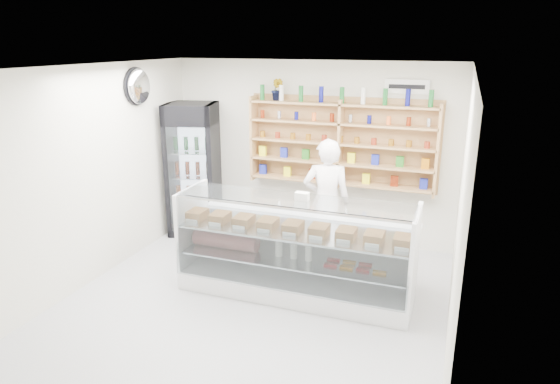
% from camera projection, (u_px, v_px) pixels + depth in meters
% --- Properties ---
extents(room, '(5.00, 5.00, 5.00)m').
position_uv_depth(room, '(247.00, 197.00, 5.57)').
color(room, '#B0B0B5').
rests_on(room, ground).
extents(display_counter, '(2.91, 0.87, 1.27)m').
position_uv_depth(display_counter, '(295.00, 267.00, 6.25)').
color(display_counter, white).
rests_on(display_counter, floor).
extents(shop_worker, '(0.74, 0.56, 1.81)m').
position_uv_depth(shop_worker, '(326.00, 202.00, 6.97)').
color(shop_worker, white).
rests_on(shop_worker, floor).
extents(drinks_cooler, '(0.94, 0.92, 2.13)m').
position_uv_depth(drinks_cooler, '(193.00, 169.00, 8.11)').
color(drinks_cooler, black).
rests_on(drinks_cooler, floor).
extents(wall_shelving, '(2.84, 0.28, 1.33)m').
position_uv_depth(wall_shelving, '(340.00, 144.00, 7.46)').
color(wall_shelving, tan).
rests_on(wall_shelving, back_wall).
extents(potted_plant, '(0.21, 0.18, 0.34)m').
position_uv_depth(potted_plant, '(277.00, 89.00, 7.56)').
color(potted_plant, '#1E6626').
rests_on(potted_plant, wall_shelving).
extents(security_mirror, '(0.15, 0.50, 0.50)m').
position_uv_depth(security_mirror, '(139.00, 86.00, 7.06)').
color(security_mirror, silver).
rests_on(security_mirror, left_wall).
extents(wall_sign, '(0.62, 0.03, 0.20)m').
position_uv_depth(wall_sign, '(407.00, 87.00, 7.03)').
color(wall_sign, white).
rests_on(wall_sign, back_wall).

